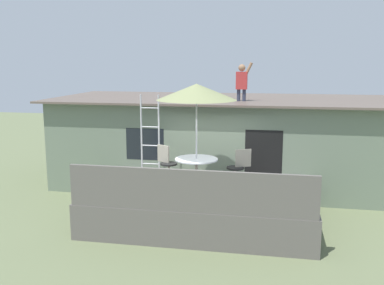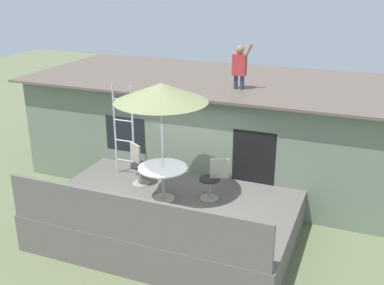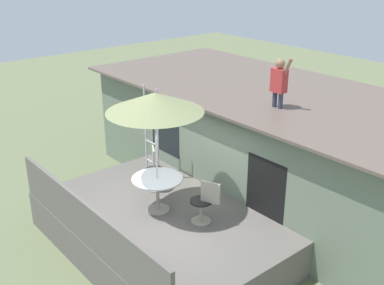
# 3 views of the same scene
# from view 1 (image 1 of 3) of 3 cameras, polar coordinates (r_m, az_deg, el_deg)

# --- Properties ---
(ground_plane) EXTENTS (40.00, 40.00, 0.00)m
(ground_plane) POSITION_cam_1_polar(r_m,az_deg,el_deg) (10.94, 1.38, -10.14)
(ground_plane) COLOR #66704C
(house) EXTENTS (10.50, 4.50, 2.72)m
(house) POSITION_cam_1_polar(r_m,az_deg,el_deg) (14.02, 3.83, 0.27)
(house) COLOR slate
(house) RESTS_ON ground
(deck) EXTENTS (5.27, 3.42, 0.80)m
(deck) POSITION_cam_1_polar(r_m,az_deg,el_deg) (10.80, 1.39, -8.15)
(deck) COLOR #605B56
(deck) RESTS_ON ground
(deck_railing) EXTENTS (5.17, 0.08, 0.90)m
(deck_railing) POSITION_cam_1_polar(r_m,az_deg,el_deg) (8.99, -0.35, -6.35)
(deck_railing) COLOR #605B56
(deck_railing) RESTS_ON deck
(patio_table) EXTENTS (1.04, 1.04, 0.74)m
(patio_table) POSITION_cam_1_polar(r_m,az_deg,el_deg) (10.62, 0.58, -2.94)
(patio_table) COLOR #A59E8C
(patio_table) RESTS_ON deck
(patio_umbrella) EXTENTS (1.90, 1.90, 2.54)m
(patio_umbrella) POSITION_cam_1_polar(r_m,az_deg,el_deg) (10.35, 0.60, 6.58)
(patio_umbrella) COLOR silver
(patio_umbrella) RESTS_ON deck
(step_ladder) EXTENTS (0.52, 0.04, 2.20)m
(step_ladder) POSITION_cam_1_polar(r_m,az_deg,el_deg) (11.66, -5.46, 0.81)
(step_ladder) COLOR silver
(step_ladder) RESTS_ON deck
(person_figure) EXTENTS (0.47, 0.20, 1.11)m
(person_figure) POSITION_cam_1_polar(r_m,az_deg,el_deg) (12.78, 6.52, 8.09)
(person_figure) COLOR #33384C
(person_figure) RESTS_ON house
(patio_chair_left) EXTENTS (0.57, 0.45, 0.92)m
(patio_chair_left) POSITION_cam_1_polar(r_m,az_deg,el_deg) (11.35, -3.29, -2.75)
(patio_chair_left) COLOR #A59E8C
(patio_chair_left) RESTS_ON deck
(patio_chair_right) EXTENTS (0.59, 0.44, 0.92)m
(patio_chair_right) POSITION_cam_1_polar(r_m,az_deg,el_deg) (10.93, 6.01, -3.30)
(patio_chair_right) COLOR #A59E8C
(patio_chair_right) RESTS_ON deck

